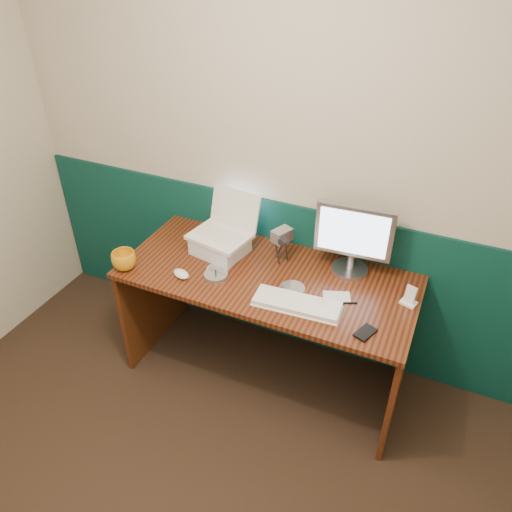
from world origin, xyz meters
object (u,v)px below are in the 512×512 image
at_px(mug, 124,260).
at_px(camcorder, 282,244).
at_px(monitor, 354,239).
at_px(keyboard, 297,304).
at_px(laptop, 219,218).
at_px(desk, 266,326).

distance_m(mug, camcorder, 0.87).
xyz_separation_m(monitor, keyboard, (-0.16, -0.40, -0.19)).
bearing_deg(camcorder, keyboard, -32.98).
bearing_deg(camcorder, monitor, 33.56).
bearing_deg(laptop, desk, -4.73).
bearing_deg(monitor, desk, -154.47).
distance_m(keyboard, camcorder, 0.41).
bearing_deg(monitor, laptop, -173.54).
bearing_deg(keyboard, laptop, 150.92).
distance_m(laptop, camcorder, 0.38).
height_order(laptop, camcorder, laptop).
xyz_separation_m(laptop, camcorder, (0.35, 0.07, -0.12)).
bearing_deg(mug, camcorder, 29.08).
height_order(desk, monitor, monitor).
bearing_deg(camcorder, desk, -72.02).
relative_size(laptop, keyboard, 0.74).
xyz_separation_m(desk, monitor, (0.40, 0.22, 0.58)).
relative_size(laptop, camcorder, 1.49).
bearing_deg(desk, mug, -160.50).
distance_m(desk, keyboard, 0.49).
relative_size(monitor, mug, 3.04).
bearing_deg(laptop, monitor, 20.72).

